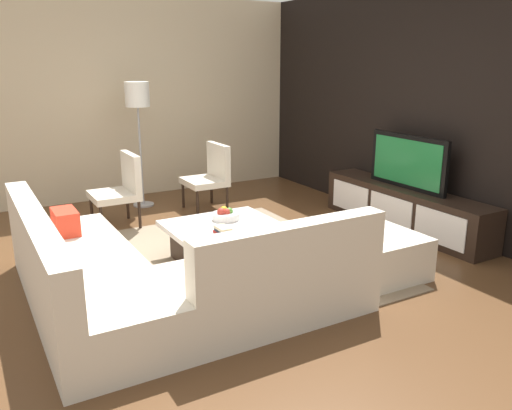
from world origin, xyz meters
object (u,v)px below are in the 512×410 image
object	(u,v)px
ottoman	(380,255)
fruit_bowl	(226,215)
television	(408,162)
floor_lamp	(138,102)
accent_chair_near	(122,186)
coffee_table	(225,243)
sectional_couch	(153,278)
accent_chair_far	(211,173)
media_console	(404,209)
book_stack	(223,231)

from	to	relation	value
ottoman	fruit_bowl	world-z (taller)	fruit_bowl
television	floor_lamp	xyz separation A→B (m)	(-2.53, -2.34, 0.59)
television	ottoman	distance (m)	1.63
accent_chair_near	coffee_table	bearing A→B (deg)	12.96
coffee_table	floor_lamp	world-z (taller)	floor_lamp
coffee_table	ottoman	size ratio (longest dim) A/B	1.52
sectional_couch	accent_chair_far	xyz separation A→B (m)	(-2.46, 1.66, 0.21)
floor_lamp	accent_chair_far	size ratio (longest dim) A/B	1.91
fruit_bowl	accent_chair_far	size ratio (longest dim) A/B	0.32
fruit_bowl	coffee_table	bearing A→B (deg)	-28.12
coffee_table	fruit_bowl	size ratio (longest dim) A/B	3.80
media_console	floor_lamp	bearing A→B (deg)	-137.16
ottoman	television	bearing A→B (deg)	126.95
sectional_couch	floor_lamp	world-z (taller)	floor_lamp
accent_chair_far	book_stack	bearing A→B (deg)	-16.51
coffee_table	fruit_bowl	bearing A→B (deg)	151.88
media_console	ottoman	world-z (taller)	media_console
sectional_couch	accent_chair_near	bearing A→B (deg)	169.57
coffee_table	floor_lamp	bearing A→B (deg)	-178.91
coffee_table	accent_chair_near	xyz separation A→B (m)	(-1.70, -0.53, 0.29)
sectional_couch	floor_lamp	xyz separation A→B (m)	(-3.06, 0.91, 1.12)
media_console	sectional_couch	size ratio (longest dim) A/B	0.94
television	fruit_bowl	bearing A→B (deg)	-97.29
accent_chair_far	book_stack	distance (m)	2.20
television	accent_chair_near	world-z (taller)	television
coffee_table	book_stack	world-z (taller)	book_stack
ottoman	floor_lamp	bearing A→B (deg)	-161.68
media_console	coffee_table	world-z (taller)	media_console
fruit_bowl	accent_chair_far	xyz separation A→B (m)	(-1.64, 0.60, 0.06)
fruit_bowl	book_stack	xyz separation A→B (m)	(0.40, -0.22, -0.02)
book_stack	sectional_couch	bearing A→B (deg)	-63.27
television	ottoman	bearing A→B (deg)	-53.05
accent_chair_far	fruit_bowl	bearing A→B (deg)	-14.64
ottoman	media_console	bearing A→B (deg)	126.96
floor_lamp	ottoman	bearing A→B (deg)	18.32
media_console	book_stack	world-z (taller)	media_console
coffee_table	fruit_bowl	distance (m)	0.31
floor_lamp	fruit_bowl	world-z (taller)	floor_lamp
sectional_couch	fruit_bowl	world-z (taller)	sectional_couch
floor_lamp	television	bearing A→B (deg)	42.85
ottoman	accent_chair_far	distance (m)	2.87
fruit_bowl	book_stack	distance (m)	0.45
coffee_table	media_console	bearing A→B (deg)	87.51
sectional_couch	accent_chair_near	xyz separation A→B (m)	(-2.33, 0.43, 0.21)
floor_lamp	accent_chair_far	distance (m)	1.32
sectional_couch	ottoman	bearing A→B (deg)	79.67
floor_lamp	fruit_bowl	xyz separation A→B (m)	(2.24, 0.14, -0.97)
book_stack	accent_chair_far	bearing A→B (deg)	157.96
accent_chair_near	book_stack	xyz separation A→B (m)	(1.91, 0.40, -0.07)
coffee_table	ottoman	xyz separation A→B (m)	(1.01, 1.09, -0.00)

